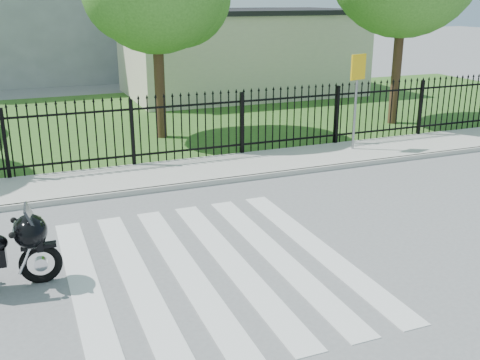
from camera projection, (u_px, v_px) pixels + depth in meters
name	position (u px, v px, depth m)	size (l,w,h in m)	color
ground	(210.00, 267.00, 9.24)	(120.00, 120.00, 0.00)	slate
crosswalk	(210.00, 267.00, 9.24)	(5.00, 5.50, 0.01)	silver
sidewalk	(143.00, 177.00, 13.63)	(40.00, 2.00, 0.12)	#ADAAA3
curb	(153.00, 190.00, 12.75)	(40.00, 0.12, 0.12)	#ADAAA3
grass_strip	(99.00, 122.00, 19.82)	(40.00, 12.00, 0.02)	#2E561D
iron_fence	(132.00, 134.00, 14.25)	(26.00, 0.04, 1.80)	black
building_low	(241.00, 54.00, 25.28)	(10.00, 6.00, 3.50)	beige
building_low_roof	(241.00, 12.00, 24.70)	(10.20, 6.20, 0.20)	black
traffic_sign	(357.00, 82.00, 15.35)	(0.56, 0.22, 2.64)	gray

